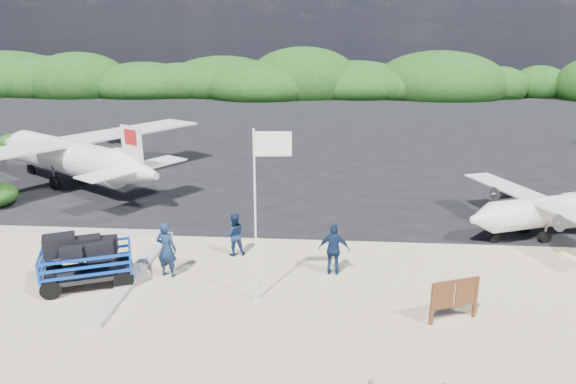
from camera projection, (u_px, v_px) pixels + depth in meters
name	position (u px, v px, depth m)	size (l,w,h in m)	color
ground	(260.00, 300.00, 15.99)	(160.00, 160.00, 0.00)	beige
asphalt_apron	(304.00, 129.00, 44.58)	(90.00, 50.00, 0.04)	#B2B2B2
lagoon	(12.00, 269.00, 18.08)	(9.00, 7.00, 0.40)	#B2B2B2
vegetation_band	(313.00, 96.00, 68.39)	(124.00, 8.00, 4.40)	#B2B2B2
baggage_cart	(90.00, 285.00, 16.94)	(3.04, 1.73, 1.52)	#0C3DBC
flagpole	(257.00, 299.00, 16.04)	(1.08, 0.45, 5.40)	white
signboard	(452.00, 321.00, 14.84)	(1.63, 0.15, 1.34)	brown
crew_a	(167.00, 249.00, 17.32)	(0.71, 0.47, 1.95)	#14264B
crew_b	(234.00, 234.00, 19.04)	(0.79, 0.62, 1.64)	#14264B
crew_c	(334.00, 249.00, 17.47)	(1.07, 0.44, 1.82)	#14264B
aircraft_large	(479.00, 141.00, 39.79)	(16.62, 16.62, 4.98)	#B2B2B2
aircraft_small	(186.00, 125.00, 46.93)	(6.84, 6.84, 2.46)	#B2B2B2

